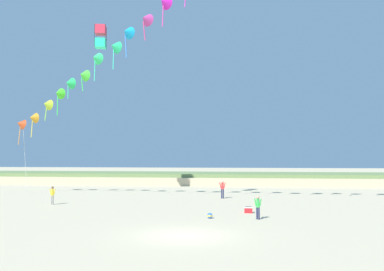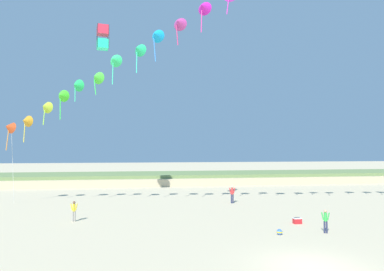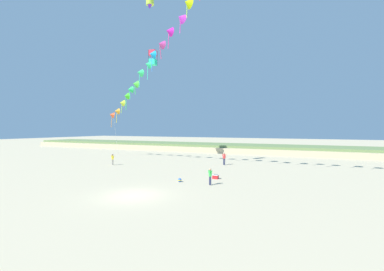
% 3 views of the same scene
% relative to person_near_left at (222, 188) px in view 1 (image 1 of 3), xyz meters
% --- Properties ---
extents(ground_plane, '(240.00, 240.00, 0.00)m').
position_rel_person_near_left_xyz_m(ground_plane, '(-1.16, -18.35, -1.01)').
color(ground_plane, beige).
extents(dune_ridge, '(120.00, 11.59, 1.57)m').
position_rel_person_near_left_xyz_m(dune_ridge, '(-1.16, 20.97, -0.23)').
color(dune_ridge, '#BFAE8B').
rests_on(dune_ridge, ground).
extents(person_near_left, '(0.62, 0.24, 1.75)m').
position_rel_person_near_left_xyz_m(person_near_left, '(0.00, 0.00, 0.00)').
color(person_near_left, '#282D4C').
rests_on(person_near_left, ground).
extents(person_near_right, '(0.53, 0.21, 1.52)m').
position_rel_person_near_left_xyz_m(person_near_right, '(-13.89, -6.62, -0.13)').
color(person_near_right, gray).
rests_on(person_near_right, ground).
extents(person_mid_center, '(0.50, 0.32, 1.51)m').
position_rel_person_near_left_xyz_m(person_mid_center, '(2.80, -12.57, -0.14)').
color(person_mid_center, '#282D4C').
rests_on(person_mid_center, ground).
extents(kite_banner_string, '(34.37, 19.77, 24.93)m').
position_rel_person_near_left_xyz_m(kite_banner_string, '(-5.07, -7.10, 14.88)').
color(kite_banner_string, '#CB461D').
extents(large_kite_low_lead, '(1.33, 1.33, 2.40)m').
position_rel_person_near_left_xyz_m(large_kite_low_lead, '(-12.90, 1.86, 15.66)').
color(large_kite_low_lead, '#23EFA6').
extents(beach_cooler, '(0.58, 0.41, 0.46)m').
position_rel_person_near_left_xyz_m(beach_cooler, '(2.25, -9.66, -0.80)').
color(beach_cooler, red).
rests_on(beach_cooler, ground).
extents(beach_ball, '(0.36, 0.36, 0.36)m').
position_rel_person_near_left_xyz_m(beach_ball, '(-0.29, -12.53, -0.83)').
color(beach_ball, blue).
rests_on(beach_ball, ground).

